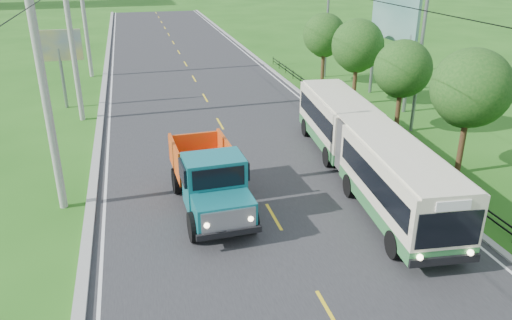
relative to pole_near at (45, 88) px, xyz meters
name	(u,v)px	position (x,y,z in m)	size (l,w,h in m)	color
ground	(330,314)	(8.26, -9.00, -5.09)	(240.00, 240.00, 0.00)	#225C15
road	(215,114)	(8.26, 11.00, -5.08)	(14.00, 120.00, 0.02)	#28282B
curb_left	(100,122)	(1.06, 11.00, -5.02)	(0.40, 120.00, 0.15)	#9E9E99
curb_right	(317,106)	(15.41, 11.00, -5.04)	(0.30, 120.00, 0.10)	#9E9E99
edge_line_left	(109,122)	(1.61, 11.00, -5.07)	(0.12, 120.00, 0.00)	silver
edge_line_right	(310,107)	(14.91, 11.00, -5.07)	(0.12, 120.00, 0.00)	silver
centre_dash	(330,314)	(8.26, -9.00, -5.07)	(0.12, 2.20, 0.00)	yellow
railing_right	(368,130)	(16.26, 5.00, -4.79)	(0.04, 40.00, 0.60)	black
pole_near	(45,88)	(0.00, 0.00, 0.00)	(3.51, 0.32, 10.00)	gray
pole_mid	(72,38)	(0.00, 12.00, 0.00)	(3.51, 0.32, 10.00)	gray
pole_far	(84,14)	(0.00, 24.00, 0.00)	(3.51, 0.32, 10.00)	gray
tree_third	(470,92)	(18.12, -0.86, -1.11)	(3.60, 3.62, 6.00)	#382314
tree_fourth	(402,71)	(18.12, 5.14, -1.51)	(3.24, 3.31, 5.40)	#382314
tree_fifth	(357,48)	(18.12, 11.14, -1.24)	(3.48, 3.52, 5.80)	#382314
tree_back	(324,37)	(18.12, 17.14, -1.44)	(3.30, 3.36, 5.50)	#382314
streetlight_mid	(419,48)	(18.90, 5.00, -0.19)	(3.02, 0.20, 9.07)	slate
streetlight_far	(326,17)	(18.90, 19.00, -0.19)	(3.02, 0.20, 9.07)	slate
planter_near	(461,188)	(16.86, -3.00, -4.81)	(0.64, 0.64, 0.67)	silver
planter_mid	(377,129)	(16.86, 5.00, -4.81)	(0.64, 0.64, 0.67)	silver
planter_far	(326,94)	(16.86, 13.00, -4.81)	(0.64, 0.64, 0.67)	silver
billboard_left	(59,51)	(-1.24, 15.00, -1.23)	(3.00, 0.20, 5.20)	slate
billboard_right	(394,24)	(20.56, 11.00, 0.25)	(0.24, 6.00, 7.30)	slate
bus	(365,146)	(13.20, -0.72, -3.34)	(3.81, 15.23, 2.91)	#2F763B
dump_truck	(210,175)	(5.91, -1.68, -3.57)	(2.79, 6.53, 2.69)	#136A72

